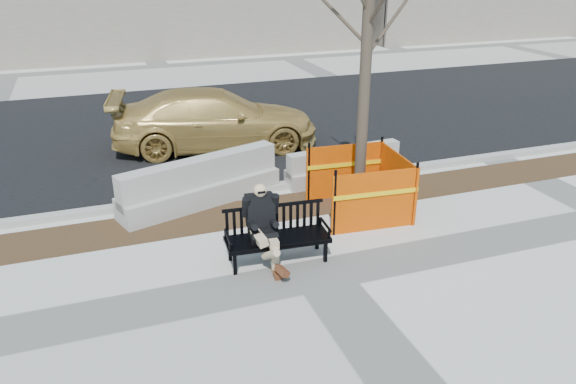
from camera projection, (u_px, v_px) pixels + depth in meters
name	position (u px, v px, depth m)	size (l,w,h in m)	color
ground	(320.00, 274.00, 9.05)	(120.00, 120.00, 0.00)	beige
mulch_strip	(270.00, 209.00, 11.29)	(40.00, 1.20, 0.02)	#47301C
asphalt_street	(205.00, 126.00, 16.66)	(60.00, 10.40, 0.01)	black
curb	(256.00, 189.00, 12.09)	(60.00, 0.25, 0.12)	#9E9B93
bench	(278.00, 261.00, 9.43)	(1.75, 0.63, 0.93)	black
seated_man	(263.00, 261.00, 9.42)	(0.59, 0.98, 1.37)	black
tree_fence	(358.00, 212.00, 11.18)	(2.51, 2.51, 6.27)	#FF6300
sedan	(217.00, 147.00, 14.84)	(2.12, 5.21, 1.51)	#B69147
jersey_barrier_left	(202.00, 203.00, 11.56)	(3.43, 0.69, 0.98)	#A3A099
jersey_barrier_right	(343.00, 180.00, 12.75)	(2.70, 0.54, 0.77)	#A09D96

